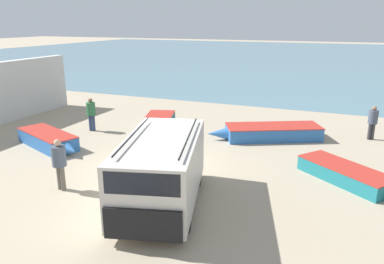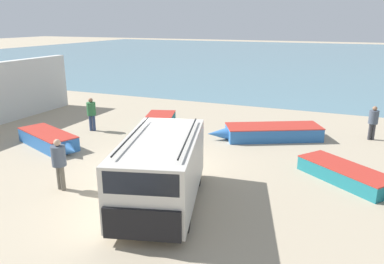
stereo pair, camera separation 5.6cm
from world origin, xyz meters
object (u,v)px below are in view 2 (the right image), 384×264
Objects in this scene: fishing_rowboat_0 at (269,132)px; fishing_rowboat_1 at (157,124)px; fishing_rowboat_3 at (348,175)px; fisherman_1 at (91,111)px; fishing_rowboat_2 at (50,140)px; parked_van at (161,169)px; fisherman_0 at (373,120)px; fisherman_2 at (59,160)px.

fishing_rowboat_1 is (-5.96, -0.47, -0.08)m from fishing_rowboat_0.
fishing_rowboat_0 is at bearing 169.23° from fishing_rowboat_3.
fishing_rowboat_2 is at bearing 159.58° from fisherman_1.
fishing_rowboat_3 is at bearing 25.78° from fishing_rowboat_2.
fishing_rowboat_2 is at bearing -138.00° from fishing_rowboat_3.
fishing_rowboat_3 is at bearing 105.16° from fishing_rowboat_0.
fishing_rowboat_0 is at bearing 152.11° from parked_van.
fishing_rowboat_0 is (1.76, 8.14, -0.87)m from parked_van.
fishing_rowboat_2 is (-9.07, -5.08, -0.00)m from fishing_rowboat_0.
fishing_rowboat_1 is at bearing -166.96° from parked_van.
parked_van is 11.79m from fisherman_0.
fisherman_2 is at bearing 30.90° from fishing_rowboat_0.
fisherman_1 is at bearing 108.02° from fishing_rowboat_2.
fisherman_0 reaches higher than fishing_rowboat_1.
parked_van is 7.97m from fishing_rowboat_2.
parked_van is 3.69m from fisherman_2.
fisherman_0 is at bearing 48.01° from fishing_rowboat_2.
fishing_rowboat_3 is at bearing -115.94° from fisherman_1.
parked_van is 8.37m from fishing_rowboat_0.
fishing_rowboat_1 is 10.28m from fishing_rowboat_3.
fisherman_1 is at bearing -77.45° from fishing_rowboat_1.
parked_van is 2.97× the size of fisherman_2.
fisherman_1 reaches higher than fishing_rowboat_0.
fishing_rowboat_1 is 2.75× the size of fisherman_2.
fishing_rowboat_1 is 1.16× the size of fishing_rowboat_2.
parked_van reaches higher than fisherman_1.
parked_van is at bearing 11.54° from fishing_rowboat_1.
fishing_rowboat_1 is at bearing -77.32° from fisherman_1.
fishing_rowboat_3 is (12.72, 0.98, -0.05)m from fishing_rowboat_2.
fisherman_2 reaches higher than fishing_rowboat_2.
fishing_rowboat_2 is at bearing -128.36° from parked_van.
fishing_rowboat_0 is 1.09× the size of fishing_rowboat_1.
fishing_rowboat_0 reaches higher than fishing_rowboat_1.
fisherman_0 is at bearing 84.81° from fishing_rowboat_1.
fishing_rowboat_3 is 2.12× the size of fisherman_2.
fishing_rowboat_3 is 6.01m from fisherman_0.
fisherman_0 is 0.92× the size of fisherman_2.
fisherman_2 is at bearing -100.26° from parked_van.
fishing_rowboat_0 is at bearing -93.52° from fisherman_1.
fishing_rowboat_1 is at bearing 15.70° from fisherman_2.
fisherman_2 reaches higher than fishing_rowboat_3.
parked_van is 1.26× the size of fishing_rowboat_2.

